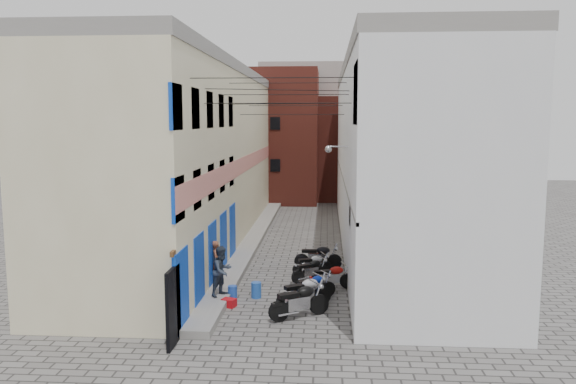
% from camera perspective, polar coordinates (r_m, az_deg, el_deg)
% --- Properties ---
extents(ground, '(90.00, 90.00, 0.00)m').
position_cam_1_polar(ground, '(16.45, -2.30, -14.96)').
color(ground, '#5C5957').
rests_on(ground, ground).
extents(plinth, '(0.90, 26.00, 0.25)m').
position_cam_1_polar(plinth, '(29.02, -3.55, -4.85)').
color(plinth, gray).
rests_on(plinth, ground).
extents(building_left, '(5.10, 27.00, 9.00)m').
position_cam_1_polar(building_left, '(28.91, -9.41, 3.78)').
color(building_left, beige).
rests_on(building_left, ground).
extents(building_right, '(5.94, 26.00, 9.00)m').
position_cam_1_polar(building_right, '(28.37, 10.67, 3.70)').
color(building_right, silver).
rests_on(building_right, ground).
extents(building_far_brick_left, '(6.00, 6.00, 10.00)m').
position_cam_1_polar(building_far_brick_left, '(43.30, -0.94, 5.68)').
color(building_far_brick_left, maroon).
rests_on(building_far_brick_left, ground).
extents(building_far_brick_right, '(5.00, 6.00, 8.00)m').
position_cam_1_polar(building_far_brick_right, '(45.20, 5.62, 4.45)').
color(building_far_brick_right, maroon).
rests_on(building_far_brick_right, ground).
extents(building_far_concrete, '(8.00, 5.00, 11.00)m').
position_cam_1_polar(building_far_concrete, '(49.16, 1.99, 6.45)').
color(building_far_concrete, gray).
rests_on(building_far_concrete, ground).
extents(far_shopfront, '(2.00, 0.30, 2.40)m').
position_cam_1_polar(far_shopfront, '(40.68, 1.54, 0.20)').
color(far_shopfront, black).
rests_on(far_shopfront, ground).
extents(overhead_wires, '(5.80, 13.02, 1.32)m').
position_cam_1_polar(overhead_wires, '(22.85, -0.29, 9.55)').
color(overhead_wires, black).
rests_on(overhead_wires, ground).
extents(motorcycle_a, '(2.15, 1.67, 1.22)m').
position_cam_1_polar(motorcycle_a, '(18.03, 1.15, -10.85)').
color(motorcycle_a, black).
rests_on(motorcycle_a, ground).
extents(motorcycle_b, '(2.09, 1.65, 1.19)m').
position_cam_1_polar(motorcycle_b, '(18.93, 1.65, -10.01)').
color(motorcycle_b, '#A4A4A8').
rests_on(motorcycle_b, ground).
extents(motorcycle_c, '(1.77, 1.36, 1.00)m').
position_cam_1_polar(motorcycle_c, '(19.90, 2.61, -9.43)').
color(motorcycle_c, '#0D30CC').
rests_on(motorcycle_c, ground).
extents(motorcycle_d, '(1.91, 1.08, 1.06)m').
position_cam_1_polar(motorcycle_d, '(21.00, 4.43, -8.47)').
color(motorcycle_d, '#9C0F0B').
rests_on(motorcycle_d, ground).
extents(motorcycle_e, '(1.73, 1.42, 1.00)m').
position_cam_1_polar(motorcycle_e, '(21.98, 2.37, -7.81)').
color(motorcycle_e, black).
rests_on(motorcycle_e, ground).
extents(motorcycle_f, '(1.76, 1.02, 0.97)m').
position_cam_1_polar(motorcycle_f, '(22.87, 2.52, -7.25)').
color(motorcycle_f, silver).
rests_on(motorcycle_f, ground).
extents(motorcycle_g, '(2.03, 0.69, 1.17)m').
position_cam_1_polar(motorcycle_g, '(23.78, 3.07, -6.44)').
color(motorcycle_g, black).
rests_on(motorcycle_g, ground).
extents(person_a, '(0.38, 0.58, 1.56)m').
position_cam_1_polar(person_a, '(21.09, -7.26, -7.02)').
color(person_a, brown).
rests_on(person_a, plinth).
extents(person_b, '(1.00, 1.06, 1.72)m').
position_cam_1_polar(person_b, '(19.52, -6.71, -7.95)').
color(person_b, '#2D3644').
rests_on(person_b, plinth).
extents(water_jug_near, '(0.39, 0.39, 0.51)m').
position_cam_1_polar(water_jug_near, '(19.95, -5.66, -10.16)').
color(water_jug_near, '#234BB1').
rests_on(water_jug_near, ground).
extents(water_jug_far, '(0.42, 0.42, 0.56)m').
position_cam_1_polar(water_jug_far, '(20.11, -3.24, -9.91)').
color(water_jug_far, blue).
rests_on(water_jug_far, ground).
extents(red_crate, '(0.53, 0.47, 0.28)m').
position_cam_1_polar(red_crate, '(19.30, -6.02, -11.13)').
color(red_crate, '#B40C14').
rests_on(red_crate, ground).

